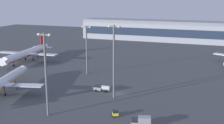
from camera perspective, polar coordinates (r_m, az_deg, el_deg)
The scene contains 10 objects.
ground_plane at distance 110.98m, azimuth 1.33°, elevation -6.27°, with size 416.00×416.00×0.00m, color #424449.
terminal_building at distance 243.95m, azimuth 8.39°, elevation 6.17°, with size 120.53×22.40×16.40m.
airplane_terminal_side at distance 117.12m, azimuth -20.95°, elevation -4.03°, with size 32.49×41.42×10.77m.
airplane_far_stand at distance 170.77m, azimuth -16.37°, elevation 1.63°, with size 35.85×45.99×11.79m.
pushback_tug at distance 91.01m, azimuth 0.65°, elevation -10.01°, with size 3.04×3.56×2.05m.
catering_truck at distance 84.66m, azimuth 5.75°, elevation -11.54°, with size 6.06×3.71×3.05m.
fuel_truck at distance 113.74m, azimuth -2.09°, elevation -5.07°, with size 6.39×2.65×2.35m.
apron_light_west at distance 102.95m, azimuth 0.36°, elevation 0.96°, with size 4.80×0.90×26.59m.
apron_light_central at distance 89.72m, azimuth -12.86°, elevation -1.43°, with size 4.80×0.90×25.90m.
apron_light_east at distance 136.00m, azimuth -5.01°, elevation 3.06°, with size 4.80×0.90×22.89m.
Camera 1 is at (33.41, -99.26, 36.72)m, focal length 46.61 mm.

